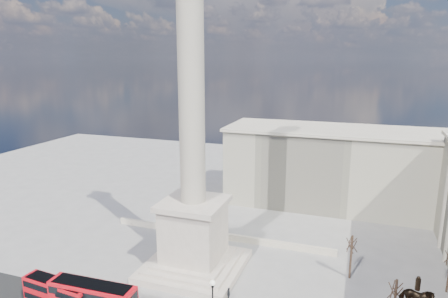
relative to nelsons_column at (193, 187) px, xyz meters
name	(u,v)px	position (x,y,z in m)	size (l,w,h in m)	color
ground	(180,286)	(0.00, -5.00, -12.92)	(180.00, 180.00, 0.00)	gray
nelsons_column	(193,187)	(0.00, 0.00, 0.00)	(14.00, 14.00, 49.85)	beige
balustrade_wall	(219,235)	(0.00, 11.00, -12.37)	(40.00, 0.60, 1.10)	beige
building_northeast	(348,168)	(20.00, 35.00, -4.59)	(51.00, 17.00, 16.60)	beige
red_bus_a	(58,295)	(-12.10, -14.76, -10.86)	(9.86, 3.12, 3.93)	red
bare_tree_near	(396,290)	(27.09, -6.34, -7.01)	(1.71, 1.71, 7.50)	#332319
bare_tree_mid	(352,243)	(22.10, 5.00, -7.47)	(1.82, 1.82, 6.91)	#332319
pedestrian_crossing	(229,294)	(7.42, -5.92, -12.01)	(1.06, 0.44, 1.81)	black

